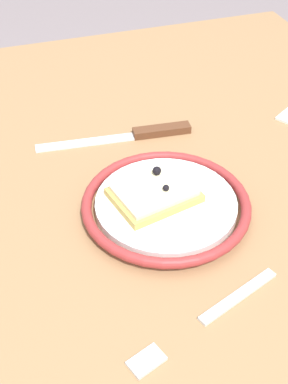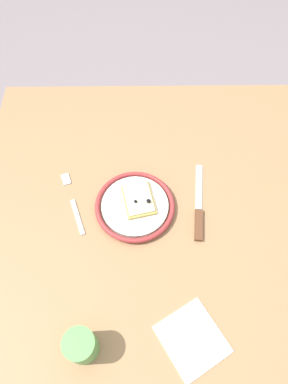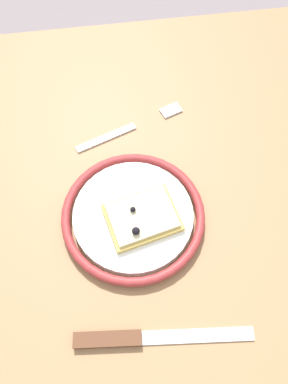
% 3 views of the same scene
% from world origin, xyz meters
% --- Properties ---
extents(ground_plane, '(6.00, 6.00, 0.00)m').
position_xyz_m(ground_plane, '(0.00, 0.00, 0.00)').
color(ground_plane, slate).
extents(dining_table, '(1.00, 0.94, 0.72)m').
position_xyz_m(dining_table, '(0.00, 0.00, 0.63)').
color(dining_table, '#936D47').
rests_on(dining_table, ground_plane).
extents(plate, '(0.22, 0.22, 0.02)m').
position_xyz_m(plate, '(-0.06, -0.00, 0.73)').
color(plate, white).
rests_on(plate, dining_table).
extents(pizza_slice_near, '(0.10, 0.12, 0.03)m').
position_xyz_m(pizza_slice_near, '(-0.05, 0.01, 0.75)').
color(pizza_slice_near, tan).
rests_on(pizza_slice_near, plate).
extents(knife, '(0.04, 0.24, 0.01)m').
position_xyz_m(knife, '(0.11, -0.02, 0.73)').
color(knife, silver).
rests_on(knife, dining_table).
extents(fork, '(0.08, 0.19, 0.00)m').
position_xyz_m(fork, '(-0.23, 0.02, 0.72)').
color(fork, silver).
rests_on(fork, dining_table).
extents(cup, '(0.07, 0.07, 0.09)m').
position_xyz_m(cup, '(-0.17, -0.35, 0.77)').
color(cup, '#599E4C').
rests_on(cup, dining_table).
extents(napkin, '(0.18, 0.19, 0.00)m').
position_xyz_m(napkin, '(0.07, -0.34, 0.72)').
color(napkin, white).
rests_on(napkin, dining_table).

